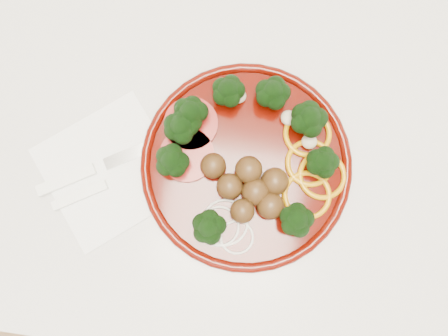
# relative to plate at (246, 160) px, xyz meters

# --- Properties ---
(counter) EXTENTS (2.40, 0.60, 0.90)m
(counter) POSITION_rel_plate_xyz_m (-0.09, 0.02, -0.47)
(counter) COLOR silver
(counter) RESTS_ON ground
(plate) EXTENTS (0.30, 0.30, 0.06)m
(plate) POSITION_rel_plate_xyz_m (0.00, 0.00, 0.00)
(plate) COLOR #410702
(plate) RESTS_ON counter
(napkin) EXTENTS (0.24, 0.24, 0.00)m
(napkin) POSITION_rel_plate_xyz_m (-0.19, -0.04, -0.02)
(napkin) COLOR white
(napkin) RESTS_ON counter
(knife) EXTENTS (0.19, 0.12, 0.01)m
(knife) POSITION_rel_plate_xyz_m (-0.21, -0.04, -0.01)
(knife) COLOR silver
(knife) RESTS_ON napkin
(fork) EXTENTS (0.17, 0.11, 0.01)m
(fork) POSITION_rel_plate_xyz_m (-0.20, -0.07, -0.01)
(fork) COLOR white
(fork) RESTS_ON napkin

